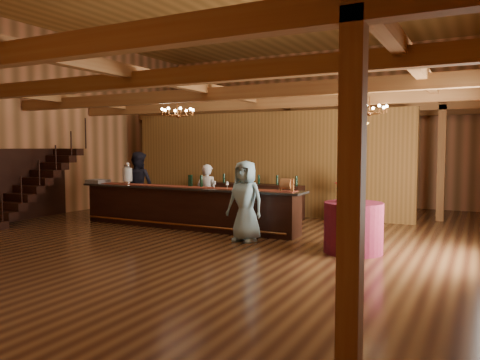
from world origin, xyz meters
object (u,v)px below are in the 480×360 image
at_px(guest, 245,201).
at_px(backbar_shelf, 250,199).
at_px(chandelier_left, 178,112).
at_px(tasting_bar, 186,207).
at_px(chandelier_right, 370,109).
at_px(bartender, 207,194).
at_px(pendant_lamp, 355,128).
at_px(floor_plant, 346,199).
at_px(round_table, 353,227).
at_px(raffle_drum, 287,184).
at_px(beverage_dispenser, 127,173).
at_px(staff_second, 138,185).

bearing_deg(guest, backbar_shelf, 119.28).
bearing_deg(backbar_shelf, chandelier_left, -96.89).
bearing_deg(guest, tasting_bar, 162.95).
distance_m(chandelier_right, bartender, 4.61).
height_order(pendant_lamp, floor_plant, pendant_lamp).
height_order(round_table, chandelier_left, chandelier_left).
xyz_separation_m(raffle_drum, guest, (-0.64, -0.79, -0.34)).
bearing_deg(chandelier_right, bartender, -171.85).
relative_size(tasting_bar, pendant_lamp, 6.93).
bearing_deg(chandelier_right, tasting_bar, -163.41).
distance_m(chandelier_right, floor_plant, 2.60).
bearing_deg(beverage_dispenser, floor_plant, 22.97).
xyz_separation_m(tasting_bar, raffle_drum, (2.73, -0.04, 0.69)).
distance_m(backbar_shelf, guest, 3.97).
bearing_deg(round_table, pendant_lamp, 180.00).
bearing_deg(bartender, tasting_bar, 67.89).
bearing_deg(floor_plant, guest, -113.34).
relative_size(round_table, bartender, 0.71).
relative_size(backbar_shelf, chandelier_right, 4.20).
xyz_separation_m(beverage_dispenser, bartender, (2.14, 0.64, -0.53)).
bearing_deg(bartender, pendant_lamp, 154.87).
bearing_deg(guest, chandelier_left, 168.01).
relative_size(round_table, chandelier_right, 1.41).
relative_size(backbar_shelf, pendant_lamp, 3.73).
bearing_deg(pendant_lamp, round_table, 0.00).
bearing_deg(pendant_lamp, staff_second, 167.00).
height_order(backbar_shelf, round_table, round_table).
xyz_separation_m(round_table, bartender, (-4.23, 1.52, 0.31)).
height_order(chandelier_left, floor_plant, chandelier_left).
height_order(backbar_shelf, bartender, bartender).
relative_size(beverage_dispenser, round_table, 0.53).
relative_size(bartender, floor_plant, 1.18).
relative_size(raffle_drum, backbar_shelf, 0.10).
distance_m(pendant_lamp, floor_plant, 3.73).
height_order(tasting_bar, bartender, bartender).
xyz_separation_m(raffle_drum, staff_second, (-4.82, 0.72, -0.26)).
distance_m(beverage_dispenser, backbar_shelf, 3.70).
bearing_deg(pendant_lamp, guest, 179.96).
distance_m(tasting_bar, guest, 2.28).
bearing_deg(chandelier_left, guest, -16.55).
bearing_deg(guest, round_table, 4.52).
distance_m(backbar_shelf, chandelier_left, 3.85).
relative_size(pendant_lamp, staff_second, 0.47).
relative_size(backbar_shelf, floor_plant, 2.47).
relative_size(chandelier_left, bartender, 0.50).
height_order(beverage_dispenser, bartender, beverage_dispenser).
relative_size(pendant_lamp, bartender, 0.56).
bearing_deg(raffle_drum, chandelier_left, -177.35).
bearing_deg(floor_plant, backbar_shelf, 172.00).
distance_m(tasting_bar, raffle_drum, 2.82).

